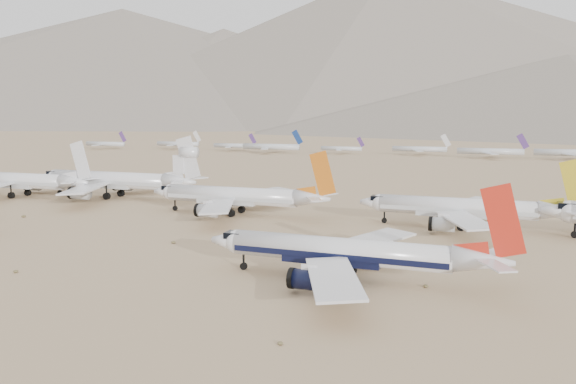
# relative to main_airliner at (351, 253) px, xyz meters

# --- Properties ---
(ground) EXTENTS (7000.00, 7000.00, 0.00)m
(ground) POSITION_rel_main_airliner_xyz_m (-12.24, -0.87, -4.82)
(ground) COLOR #997C59
(ground) RESTS_ON ground
(main_airliner) EXTENTS (49.67, 48.52, 17.53)m
(main_airliner) POSITION_rel_main_airliner_xyz_m (0.00, 0.00, 0.00)
(main_airliner) COLOR white
(main_airliner) RESTS_ON ground
(row2_gold_tail) EXTENTS (50.06, 48.96, 17.82)m
(row2_gold_tail) POSITION_rel_main_airliner_xyz_m (15.29, 52.44, 0.16)
(row2_gold_tail) COLOR white
(row2_gold_tail) RESTS_ON ground
(row2_orange_tail) EXTENTS (51.68, 50.56, 18.44)m
(row2_orange_tail) POSITION_rel_main_airliner_xyz_m (-44.41, 49.92, 0.35)
(row2_orange_tail) COLOR white
(row2_orange_tail) RESTS_ON ground
(row2_white_trijet) EXTENTS (59.66, 58.31, 21.14)m
(row2_white_trijet) POSITION_rel_main_airliner_xyz_m (-95.76, 64.53, 1.30)
(row2_white_trijet) COLOR white
(row2_white_trijet) RESTS_ON ground
(row2_white_twin) EXTENTS (54.45, 53.28, 19.46)m
(row2_white_twin) POSITION_rel_main_airliner_xyz_m (-127.85, 55.21, 0.66)
(row2_white_twin) COLOR white
(row2_white_twin) RESTS_ON ground
(distant_storage_row) EXTENTS (527.35, 56.25, 14.83)m
(distant_storage_row) POSITION_rel_main_airliner_xyz_m (-17.39, 296.21, -0.42)
(distant_storage_row) COLOR silver
(distant_storage_row) RESTS_ON ground
(mountain_range) EXTENTS (7354.00, 3024.00, 470.00)m
(mountain_range) POSITION_rel_main_airliner_xyz_m (57.94, 1647.14, 185.50)
(mountain_range) COLOR slate
(mountain_range) RESTS_ON ground
(desert_scrub) EXTENTS (261.14, 121.67, 0.63)m
(desert_scrub) POSITION_rel_main_airliner_xyz_m (-17.26, -29.13, -4.53)
(desert_scrub) COLOR brown
(desert_scrub) RESTS_ON ground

